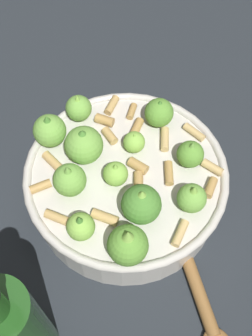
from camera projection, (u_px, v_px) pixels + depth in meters
ground_plane at (126, 197)px, 0.58m from camera, size 2.40×2.40×0.00m
cooking_pan at (124, 182)px, 0.54m from camera, size 0.26×0.26×0.13m
olive_oil_bottle at (17, 329)px, 0.40m from camera, size 0.06×0.06×0.23m
wooden_spoon at (198, 291)px, 0.50m from camera, size 0.12×0.20×0.02m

